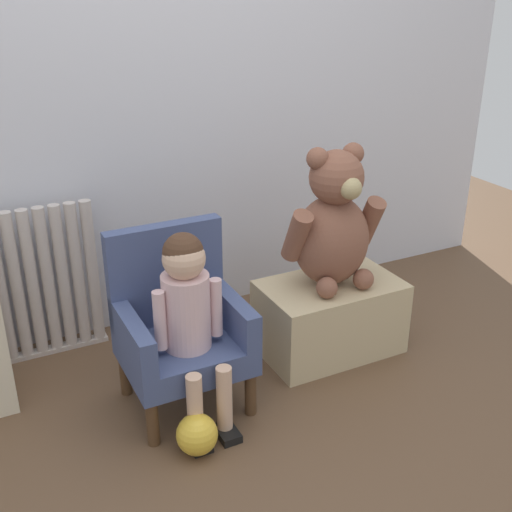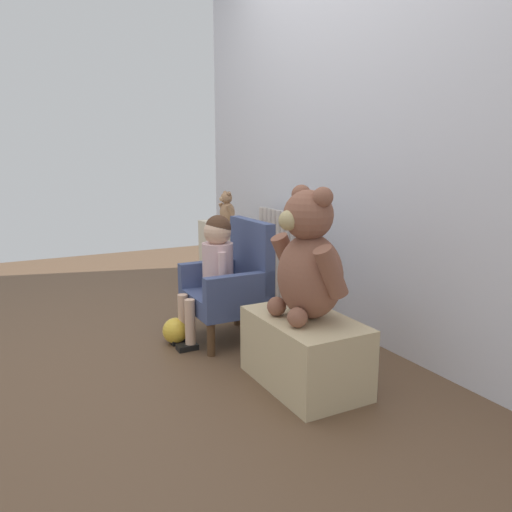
# 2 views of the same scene
# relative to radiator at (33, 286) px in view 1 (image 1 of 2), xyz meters

# --- Properties ---
(ground_plane) EXTENTS (6.00, 6.00, 0.00)m
(ground_plane) POSITION_rel_radiator_xyz_m (0.57, -1.09, -0.33)
(ground_plane) COLOR brown
(back_wall) EXTENTS (3.80, 0.05, 2.40)m
(back_wall) POSITION_rel_radiator_xyz_m (0.57, 0.13, 0.87)
(back_wall) COLOR silver
(back_wall) RESTS_ON ground_plane
(radiator) EXTENTS (0.56, 0.05, 0.66)m
(radiator) POSITION_rel_radiator_xyz_m (0.00, 0.00, 0.00)
(radiator) COLOR beige
(radiator) RESTS_ON ground_plane
(child_armchair) EXTENTS (0.44, 0.40, 0.67)m
(child_armchair) POSITION_rel_radiator_xyz_m (0.43, -0.56, -0.01)
(child_armchair) COLOR #404D77
(child_armchair) RESTS_ON ground_plane
(child_figure) EXTENTS (0.25, 0.35, 0.71)m
(child_figure) POSITION_rel_radiator_xyz_m (0.43, -0.67, 0.13)
(child_figure) COLOR beige
(child_figure) RESTS_ON ground_plane
(low_bench) EXTENTS (0.58, 0.36, 0.32)m
(low_bench) POSITION_rel_radiator_xyz_m (1.12, -0.52, -0.17)
(low_bench) COLOR tan
(low_bench) RESTS_ON ground_plane
(large_teddy_bear) EXTENTS (0.43, 0.30, 0.59)m
(large_teddy_bear) POSITION_rel_radiator_xyz_m (1.12, -0.51, 0.25)
(large_teddy_bear) COLOR brown
(large_teddy_bear) RESTS_ON low_bench
(toy_ball) EXTENTS (0.14, 0.14, 0.14)m
(toy_ball) POSITION_rel_radiator_xyz_m (0.36, -0.88, -0.26)
(toy_ball) COLOR gold
(toy_ball) RESTS_ON ground_plane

